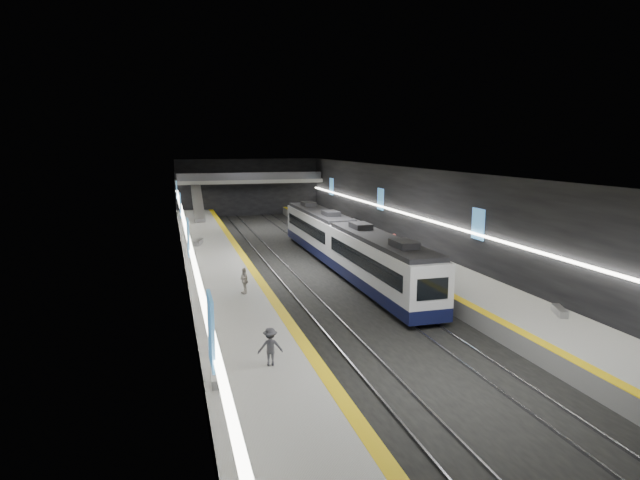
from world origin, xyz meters
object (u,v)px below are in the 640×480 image
object	(u,v)px
escalator	(198,203)
passenger_left_a	(244,281)
bench_left_near	(217,377)
bench_right_far	(354,222)
passenger_left_b	(270,347)
bench_left_far	(198,242)
passenger_right_a	(394,244)
bench_right_near	(559,311)
train	(344,243)

from	to	relation	value
escalator	passenger_left_a	distance (m)	34.97
escalator	bench_left_near	xyz separation A→B (m)	(-2.00, -47.00, -1.70)
bench_right_far	passenger_left_b	distance (m)	40.37
bench_left_far	passenger_left_b	bearing A→B (deg)	-71.92
escalator	passenger_left_b	distance (m)	46.07
passenger_right_a	passenger_left_b	size ratio (longest dim) A/B	1.10
passenger_right_a	passenger_left_a	bearing A→B (deg)	127.78
passenger_left_b	passenger_left_a	bearing A→B (deg)	-88.37
bench_right_near	passenger_left_a	world-z (taller)	passenger_left_a
train	passenger_left_a	world-z (taller)	train
passenger_left_a	bench_right_far	bearing A→B (deg)	131.71
bench_left_near	bench_right_far	bearing A→B (deg)	66.05
bench_right_near	train	bearing A→B (deg)	133.75
train	escalator	distance (m)	28.39
escalator	bench_left_far	xyz separation A→B (m)	(-1.03, -17.65, -1.67)
escalator	bench_right_far	size ratio (longest dim) A/B	3.87
escalator	bench_left_far	world-z (taller)	escalator
bench_right_near	bench_right_far	bearing A→B (deg)	112.16
escalator	passenger_left_a	xyz separation A→B (m)	(0.76, -34.95, -1.10)
bench_left_near	passenger_left_a	size ratio (longest dim) A/B	1.00
bench_left_far	bench_right_near	size ratio (longest dim) A/B	1.17
bench_right_far	passenger_left_a	size ratio (longest dim) A/B	1.29
train	bench_right_near	size ratio (longest dim) A/B	18.78
bench_left_near	bench_left_far	distance (m)	29.37
bench_left_near	passenger_left_a	world-z (taller)	passenger_left_a
train	bench_left_near	bearing A→B (deg)	-120.41
bench_right_near	passenger_right_a	size ratio (longest dim) A/B	0.90
passenger_left_a	bench_right_near	bearing A→B (deg)	44.99
escalator	bench_left_near	size ratio (longest dim) A/B	4.96
bench_left_far	passenger_right_a	distance (m)	17.84
bench_right_far	passenger_right_a	world-z (taller)	passenger_right_a
bench_right_near	bench_left_near	bearing A→B (deg)	-146.82
passenger_right_a	bench_left_far	bearing A→B (deg)	65.90
train	escalator	bearing A→B (deg)	110.63
passenger_right_a	bench_right_near	bearing A→B (deg)	-166.06
escalator	passenger_left_a	size ratio (longest dim) A/B	4.98
escalator	passenger_left_b	bearing A→B (deg)	-89.66
escalator	bench_right_near	bearing A→B (deg)	-69.33
passenger_right_a	bench_right_far	bearing A→B (deg)	-2.20
passenger_right_a	passenger_left_a	distance (m)	15.83
escalator	train	bearing A→B (deg)	-69.37
bench_left_near	bench_right_far	xyz separation A→B (m)	(19.00, 37.69, 0.06)
bench_right_far	passenger_left_a	xyz separation A→B (m)	(-16.24, -25.64, 0.55)
bench_right_near	passenger_right_a	distance (m)	17.09
bench_right_far	bench_left_far	bearing A→B (deg)	-158.57
bench_right_far	passenger_right_a	xyz separation A→B (m)	(-2.70, -17.44, 0.63)
bench_left_near	bench_left_far	size ratio (longest dim) A/B	0.86
train	bench_left_near	distance (m)	23.73
bench_right_near	bench_right_far	size ratio (longest dim) A/B	0.77
passenger_right_a	passenger_left_b	xyz separation A→B (m)	(-14.03, -19.30, -0.08)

